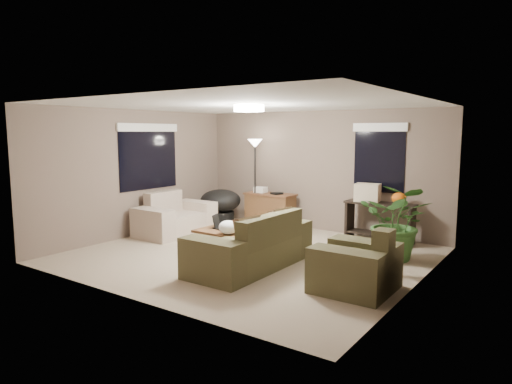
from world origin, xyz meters
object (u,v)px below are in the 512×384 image
Objects in this scene: floor_lamp at (255,154)px; coffee_table at (224,235)px; console_table at (379,219)px; armchair at (356,268)px; loveseat at (174,219)px; main_sofa at (253,248)px; cat_scratching_post at (385,260)px; houseplant at (398,231)px; desk at (270,210)px; papasan_chair at (221,204)px.

coffee_table is at bearing -67.16° from floor_lamp.
floor_lamp reaches higher than coffee_table.
armchair is at bearing -75.94° from console_table.
loveseat is 4.48m from armchair.
main_sofa is 4.40× the size of cat_scratching_post.
houseplant is 2.49× the size of cat_scratching_post.
desk is 1.14m from papasan_chair.
desk is (-3.09, 2.68, 0.08)m from armchair.
console_table is 1.04× the size of houseplant.
floor_lamp reaches higher than houseplant.
cat_scratching_post is (4.43, -0.18, -0.08)m from loveseat.
console_table is at bearing 7.78° from papasan_chair.
console_table is at bearing 4.09° from floor_lamp.
desk reaches higher than coffee_table.
loveseat reaches higher than cat_scratching_post.
armchair is 4.10m from desk.
houseplant is at bearing -17.46° from desk.
cat_scratching_post is at bearing 11.93° from coffee_table.
floor_lamp reaches higher than loveseat.
houseplant reaches higher than desk.
desk reaches higher than cat_scratching_post.
coffee_table is at bearing -20.84° from loveseat.
loveseat is 1.28× the size of houseplant.
loveseat is at bearing 159.16° from coffee_table.
coffee_table is 2.82m from houseplant.
desk is (-0.62, 2.34, 0.02)m from coffee_table.
papasan_chair is 4.19m from houseplant.
cat_scratching_post is at bearing -2.28° from loveseat.
coffee_table is 0.91× the size of desk.
houseplant reaches higher than papasan_chair.
console_table reaches higher than cat_scratching_post.
armchair is at bearing -94.92° from cat_scratching_post.
console_table is 3.50m from papasan_chair.
console_table is (1.78, 2.43, 0.08)m from coffee_table.
armchair is at bearing -40.95° from desk.
cat_scratching_post reaches higher than coffee_table.
console_table is (3.66, 1.72, 0.14)m from loveseat.
loveseat is 2.01m from coffee_table.
main_sofa is 1.38× the size of loveseat.
floor_lamp is (-1.72, 2.50, 1.30)m from main_sofa.
console_table is (1.00, 2.70, 0.14)m from main_sofa.
main_sofa is at bearing -155.57° from cat_scratching_post.
console_table is 2.60× the size of cat_scratching_post.
coffee_table is at bearing -150.80° from houseplant.
desk is 2.20× the size of cat_scratching_post.
coffee_table is at bearing 161.05° from main_sofa.
desk is (-1.40, 2.61, 0.08)m from main_sofa.
papasan_chair reaches higher than cat_scratching_post.
houseplant is at bearing 44.30° from main_sofa.
floor_lamp is at bearing 20.59° from papasan_chair.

